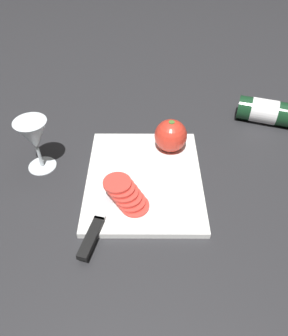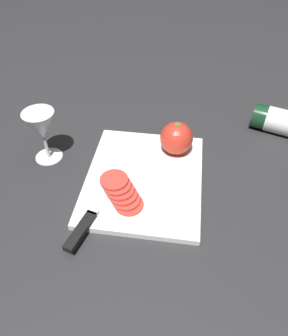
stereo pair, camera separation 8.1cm
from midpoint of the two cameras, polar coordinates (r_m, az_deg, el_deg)
ground_plane at (r=0.91m, az=-1.40°, el=1.72°), size 3.00×3.00×0.00m
cutting_board at (r=0.84m, az=-2.77°, el=-1.99°), size 0.35×0.29×0.02m
wine_bottle at (r=1.08m, az=19.54°, el=9.00°), size 0.14×0.31×0.07m
wine_glass at (r=0.88m, az=-21.18°, el=4.93°), size 0.08×0.08×0.15m
whole_tomato at (r=0.89m, az=2.06°, el=5.56°), size 0.09×0.09×0.09m
knife at (r=0.74m, az=-11.74°, el=-10.63°), size 0.25×0.09×0.01m
tomato_slice_stack_near at (r=0.77m, az=-6.19°, el=-4.73°), size 0.10×0.11×0.05m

